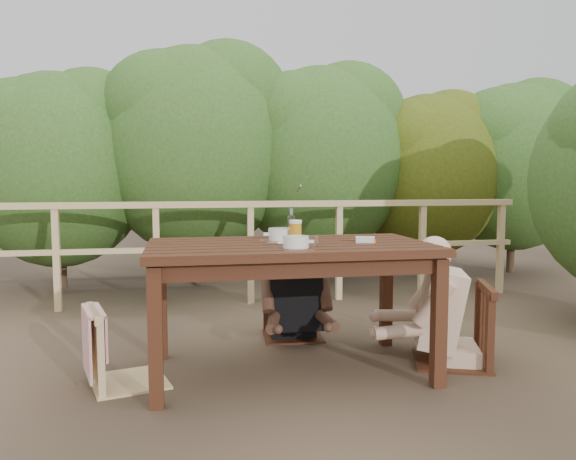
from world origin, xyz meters
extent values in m
plane|color=brown|center=(0.00, 0.00, 0.00)|extent=(60.00, 60.00, 0.00)
cube|color=#361A0E|center=(0.00, 0.00, 0.40)|extent=(1.74, 0.98, 0.81)
cube|color=tan|center=(-0.98, -0.01, 0.44)|extent=(0.54, 0.54, 0.89)
cube|color=#361A0E|center=(0.17, 0.76, 0.44)|extent=(0.47, 0.47, 0.89)
cube|color=#361A0E|center=(1.10, -0.02, 0.50)|extent=(0.64, 0.64, 1.00)
cube|color=tan|center=(0.00, 2.00, 0.51)|extent=(5.60, 0.10, 1.01)
cylinder|color=silver|center=(-0.01, -0.24, 0.85)|extent=(0.26, 0.26, 0.09)
cylinder|color=white|center=(-0.02, 0.18, 0.85)|extent=(0.29, 0.29, 0.10)
ellipsoid|color=#AC6B33|center=(0.00, -0.21, 0.84)|extent=(0.12, 0.09, 0.07)
cylinder|color=orange|center=(0.05, 0.08, 0.88)|extent=(0.08, 0.08, 0.15)
cylinder|color=silver|center=(0.05, 0.19, 0.92)|extent=(0.05, 0.05, 0.23)
cylinder|color=silver|center=(0.09, -0.22, 0.85)|extent=(0.07, 0.07, 0.08)
cube|color=white|center=(0.48, -0.05, 0.83)|extent=(0.14, 0.12, 0.05)
camera|label=1|loc=(-0.66, -3.37, 1.22)|focal=34.55mm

